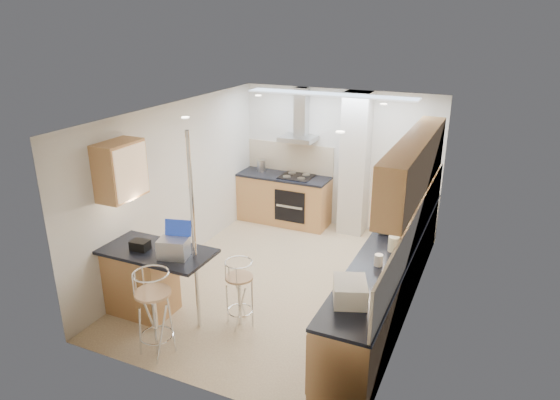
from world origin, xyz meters
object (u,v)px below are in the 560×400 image
at_px(microwave, 394,217).
at_px(bar_stool_near, 155,313).
at_px(bread_bin, 350,291).
at_px(laptop, 174,248).
at_px(bar_stool_end, 240,293).

relative_size(microwave, bar_stool_near, 0.56).
height_order(microwave, bread_bin, microwave).
bearing_deg(microwave, bar_stool_near, 128.65).
distance_m(microwave, laptop, 2.98).
relative_size(laptop, bar_stool_near, 0.33).
bearing_deg(bread_bin, bar_stool_near, 174.12).
height_order(laptop, bar_stool_end, laptop).
distance_m(laptop, bar_stool_near, 0.80).
xyz_separation_m(laptop, bar_stool_end, (0.71, 0.31, -0.61)).
bearing_deg(microwave, laptop, 119.81).
height_order(bar_stool_end, bread_bin, bread_bin).
bearing_deg(bread_bin, microwave, 69.65).
xyz_separation_m(bar_stool_near, bar_stool_end, (0.59, 0.90, -0.08)).
height_order(laptop, bar_stool_near, laptop).
bearing_deg(bar_stool_near, bar_stool_end, 44.60).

